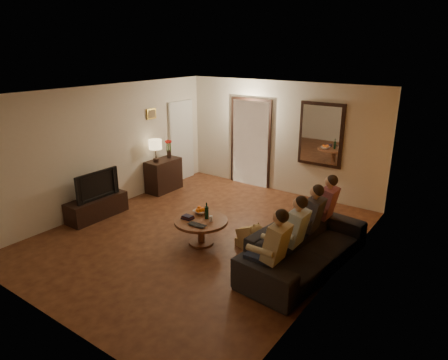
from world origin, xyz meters
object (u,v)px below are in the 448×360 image
Objects in this scene: table_lamp at (156,151)px; wine_bottle at (207,210)px; dresser at (164,175)px; dog at (248,234)px; tv_stand at (97,207)px; coffee_table at (201,231)px; tv at (94,184)px; bowl at (201,212)px; person_b at (292,238)px; person_c at (308,224)px; person_a at (272,254)px; laptop at (195,226)px; person_d at (323,212)px; sofa at (305,247)px.

wine_bottle is (2.50, -1.31, -0.43)m from table_lamp.
dog is (3.24, -1.34, -0.10)m from dresser.
coffee_table reaches higher than tv_stand.
tv is 2.35m from bowl.
person_b and person_c have the same top height.
tv reaches higher than dresser.
coffee_table is at bearing -33.67° from dresser.
dresser is 3.51m from dog.
tv_stand is (0.00, -1.97, -0.17)m from dresser.
person_c reaches higher than dog.
person_a reaches higher than tv.
person_b reaches higher than laptop.
person_a is at bearing -25.63° from dog.
tv is at bearing 176.37° from person_a.
person_d is 3.87× the size of wine_bottle.
wine_bottle is (2.50, -1.53, 0.22)m from dresser.
bowl is (-2.01, -0.08, 0.12)m from sofa.
person_d is (0.00, 1.20, 0.00)m from person_b.
person_a is at bearing -22.56° from wine_bottle.
person_b is 1.28× the size of coffee_table.
person_a is at bearing -25.68° from table_lamp.
person_c is 1.76m from wine_bottle.
coffee_table is (-1.73, -1.20, -0.38)m from person_d.
dresser reaches higher than wine_bottle.
table_lamp reaches higher than dog.
tv_stand is 2.26× the size of dog.
dog is 1.70× the size of laptop.
laptop is at bearing -137.83° from person_d.
tv is 2.54m from wine_bottle.
tv is at bearing 0.00° from tv_stand.
wine_bottle is (2.50, 0.43, -0.10)m from tv.
coffee_table is at bearing 7.75° from tv_stand.
person_d is at bearing 90.00° from person_c.
person_d is (4.19, -0.43, 0.22)m from dresser.
dog reaches higher than laptop.
person_c is at bearing -10.99° from table_lamp.
tv is 1.05× the size of coffee_table.
person_c reaches higher than wine_bottle.
table_lamp reaches higher than tv_stand.
table_lamp is 2.86m from wine_bottle.
bowl is at bearing 13.69° from tv_stand.
tv_stand is 3.30m from dog.
bowl is 0.29m from wine_bottle.
person_d reaches higher than tv.
person_c is (4.19, -1.03, 0.22)m from dresser.
table_lamp is 0.96× the size of dog.
table_lamp is 4.29m from person_c.
person_c is (4.19, 0.93, 0.39)m from tv_stand.
person_c reaches higher than bowl.
tv is (0.00, -1.97, 0.32)m from dresser.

